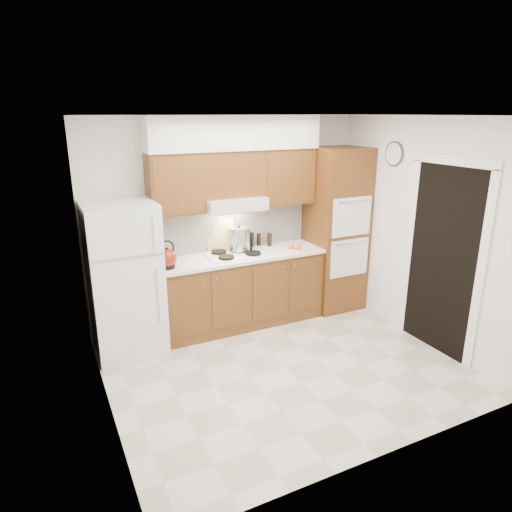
{
  "coord_description": "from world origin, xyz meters",
  "views": [
    {
      "loc": [
        -2.18,
        -3.75,
        2.63
      ],
      "look_at": [
        -0.12,
        0.45,
        1.15
      ],
      "focal_mm": 32.0,
      "sensor_mm": 36.0,
      "label": 1
    }
  ],
  "objects": [
    {
      "name": "countertop",
      "position": [
        0.03,
        1.19,
        0.92
      ],
      "size": [
        2.13,
        0.62,
        0.04
      ],
      "primitive_type": "cube",
      "color": "white",
      "rests_on": "base_cabinets"
    },
    {
      "name": "doorway",
      "position": [
        1.79,
        -0.35,
        1.05
      ],
      "size": [
        0.02,
        0.9,
        2.1
      ],
      "primitive_type": "cube",
      "color": "black",
      "rests_on": "floor"
    },
    {
      "name": "condiment_a",
      "position": [
        0.29,
        1.42,
        1.04
      ],
      "size": [
        0.07,
        0.07,
        0.2
      ],
      "primitive_type": "cylinder",
      "rotation": [
        0.0,
        0.0,
        -0.33
      ],
      "color": "black",
      "rests_on": "countertop"
    },
    {
      "name": "fridge",
      "position": [
        -1.41,
        1.14,
        0.86
      ],
      "size": [
        0.75,
        0.72,
        1.72
      ],
      "primitive_type": "cube",
      "color": "white",
      "rests_on": "floor"
    },
    {
      "name": "condiment_c",
      "position": [
        0.53,
        1.37,
        1.03
      ],
      "size": [
        0.08,
        0.08,
        0.17
      ],
      "primitive_type": "cylinder",
      "rotation": [
        0.0,
        0.0,
        0.36
      ],
      "color": "black",
      "rests_on": "countertop"
    },
    {
      "name": "stock_pot",
      "position": [
        0.06,
        1.31,
        1.11
      ],
      "size": [
        0.28,
        0.28,
        0.28
      ],
      "primitive_type": "cylinder",
      "rotation": [
        0.0,
        0.0,
        -0.03
      ],
      "color": "#B9B9BD",
      "rests_on": "cooktop"
    },
    {
      "name": "orange_far",
      "position": [
        0.72,
        1.13,
        0.98
      ],
      "size": [
        0.08,
        0.08,
        0.08
      ],
      "primitive_type": "sphere",
      "rotation": [
        0.0,
        0.0,
        -0.03
      ],
      "color": "orange",
      "rests_on": "countertop"
    },
    {
      "name": "orange_near",
      "position": [
        0.77,
        1.04,
        0.98
      ],
      "size": [
        0.09,
        0.09,
        0.08
      ],
      "primitive_type": "sphere",
      "rotation": [
        0.0,
        0.0,
        -0.14
      ],
      "color": "orange",
      "rests_on": "countertop"
    },
    {
      "name": "backsplash",
      "position": [
        0.02,
        1.49,
        1.22
      ],
      "size": [
        2.11,
        0.03,
        0.56
      ],
      "primitive_type": "cube",
      "color": "white",
      "rests_on": "countertop"
    },
    {
      "name": "condiment_b",
      "position": [
        0.41,
        1.45,
        1.02
      ],
      "size": [
        0.06,
        0.06,
        0.16
      ],
      "primitive_type": "cylinder",
      "rotation": [
        0.0,
        0.0,
        -0.1
      ],
      "color": "black",
      "rests_on": "countertop"
    },
    {
      "name": "wall_back",
      "position": [
        0.0,
        1.5,
        1.3
      ],
      "size": [
        3.6,
        0.02,
        2.6
      ],
      "primitive_type": "cube",
      "color": "white",
      "rests_on": "floor"
    },
    {
      "name": "kettle",
      "position": [
        -0.93,
        1.08,
        1.06
      ],
      "size": [
        0.29,
        0.29,
        0.22
      ],
      "primitive_type": "sphere",
      "rotation": [
        0.0,
        0.0,
        -0.42
      ],
      "color": "maroon",
      "rests_on": "countertop"
    },
    {
      "name": "cutting_board",
      "position": [
        -0.14,
        1.43,
        1.14
      ],
      "size": [
        0.35,
        0.22,
        0.43
      ],
      "primitive_type": "cube",
      "rotation": [
        -0.21,
        0.0,
        -0.36
      ],
      "color": "#D7BB6E",
      "rests_on": "countertop"
    },
    {
      "name": "upper_cab_right",
      "position": [
        0.72,
        1.33,
        1.85
      ],
      "size": [
        0.73,
        0.33,
        0.7
      ],
      "primitive_type": "cube",
      "color": "brown",
      "rests_on": "wall_back"
    },
    {
      "name": "floor",
      "position": [
        0.0,
        0.0,
        0.0
      ],
      "size": [
        3.6,
        3.6,
        0.0
      ],
      "primitive_type": "plane",
      "color": "beige",
      "rests_on": "ground"
    },
    {
      "name": "wall_right",
      "position": [
        1.8,
        0.0,
        1.3
      ],
      "size": [
        0.02,
        3.0,
        2.6
      ],
      "primitive_type": "cube",
      "color": "white",
      "rests_on": "floor"
    },
    {
      "name": "ceiling",
      "position": [
        0.0,
        0.0,
        2.6
      ],
      "size": [
        3.6,
        3.6,
        0.0
      ],
      "primitive_type": "plane",
      "color": "white",
      "rests_on": "wall_back"
    },
    {
      "name": "upper_cab_left",
      "position": [
        -0.71,
        1.33,
        1.85
      ],
      "size": [
        0.63,
        0.33,
        0.7
      ],
      "primitive_type": "cube",
      "color": "brown",
      "rests_on": "wall_back"
    },
    {
      "name": "upper_cab_over_hood",
      "position": [
        -0.02,
        1.33,
        1.92
      ],
      "size": [
        0.75,
        0.33,
        0.55
      ],
      "primitive_type": "cube",
      "color": "brown",
      "rests_on": "range_hood"
    },
    {
      "name": "soffit",
      "position": [
        0.03,
        1.32,
        2.4
      ],
      "size": [
        2.13,
        0.36,
        0.4
      ],
      "primitive_type": "cube",
      "color": "silver",
      "rests_on": "wall_back"
    },
    {
      "name": "oven_cabinet",
      "position": [
        1.44,
        1.18,
        1.1
      ],
      "size": [
        0.7,
        0.65,
        2.2
      ],
      "primitive_type": "cube",
      "color": "brown",
      "rests_on": "floor"
    },
    {
      "name": "wall_left",
      "position": [
        -1.8,
        0.0,
        1.3
      ],
      "size": [
        0.02,
        3.0,
        2.6
      ],
      "primitive_type": "cube",
      "color": "white",
      "rests_on": "floor"
    },
    {
      "name": "range_hood",
      "position": [
        -0.02,
        1.27,
        1.57
      ],
      "size": [
        0.75,
        0.45,
        0.15
      ],
      "primitive_type": "cube",
      "color": "silver",
      "rests_on": "wall_back"
    },
    {
      "name": "base_cabinets",
      "position": [
        0.02,
        1.2,
        0.45
      ],
      "size": [
        2.11,
        0.6,
        0.9
      ],
      "primitive_type": "cube",
      "color": "brown",
      "rests_on": "floor"
    },
    {
      "name": "wall_clock",
      "position": [
        1.79,
        0.55,
        2.15
      ],
      "size": [
        0.02,
        0.3,
        0.3
      ],
      "primitive_type": "cylinder",
      "rotation": [
        0.0,
        1.57,
        0.0
      ],
      "color": "#3F3833",
      "rests_on": "wall_right"
    },
    {
      "name": "cooktop",
      "position": [
        -0.02,
        1.21,
        0.95
      ],
      "size": [
        0.74,
        0.5,
        0.01
      ],
      "primitive_type": "cube",
      "color": "white",
      "rests_on": "countertop"
    }
  ]
}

